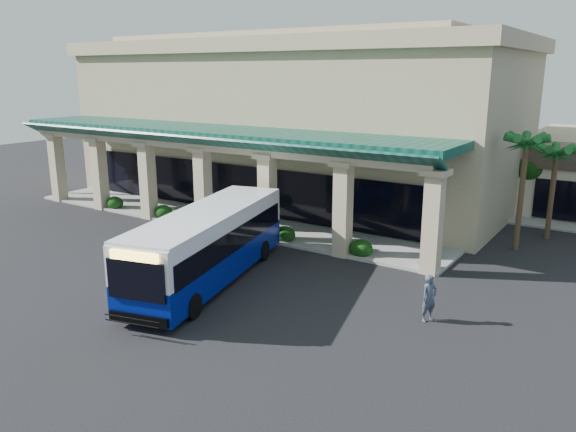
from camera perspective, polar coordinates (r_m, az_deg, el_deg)
The scene contains 9 objects.
ground at distance 24.65m, azimuth -3.36°, elevation -6.64°, with size 110.00×110.00×0.00m, color black.
main_building at distance 40.86m, azimuth 0.92°, elevation 9.97°, with size 30.80×14.80×11.35m, color tan, non-canonical shape.
arcade at distance 33.86m, azimuth -7.48°, elevation 4.10°, with size 30.00×6.20×5.70m, color #09382E, non-canonical shape.
palm_0 at distance 30.40m, azimuth 22.68°, elevation 2.78°, with size 2.40×2.40×6.60m, color #175620, non-canonical shape.
palm_1 at distance 33.23m, azimuth 25.30°, elevation 2.72°, with size 2.40×2.40×5.80m, color #175620, non-canonical shape.
palm_2 at distance 44.39m, azimuth -22.21°, elevation 5.92°, with size 2.40×2.40×6.20m, color #175620, non-canonical shape.
broadleaf_tree at distance 38.48m, azimuth 23.40°, elevation 3.59°, with size 2.60×2.60×4.81m, color black, non-canonical shape.
transit_bus at distance 24.41m, azimuth -8.03°, elevation -3.04°, with size 2.64×11.32×3.16m, color navy, non-canonical shape.
pedestrian at distance 21.21m, azimuth 14.15°, elevation -8.09°, with size 0.65×0.42×1.77m, color #3C4458.
Camera 1 is at (13.79, -18.41, 8.85)m, focal length 35.00 mm.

